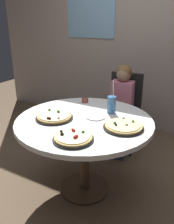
{
  "coord_description": "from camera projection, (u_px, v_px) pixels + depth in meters",
  "views": [
    {
      "loc": [
        0.95,
        -1.64,
        1.57
      ],
      "look_at": [
        0.0,
        0.05,
        0.8
      ],
      "focal_mm": 37.69,
      "sensor_mm": 36.0,
      "label": 1
    }
  ],
  "objects": [
    {
      "name": "ground_plane",
      "position": [
        85.0,
        188.0,
        2.34
      ],
      "size": [
        8.0,
        8.0,
        0.0
      ],
      "primitive_type": "plane",
      "color": "brown"
    },
    {
      "name": "sauce_bowl",
      "position": [
        85.0,
        100.0,
        2.48
      ],
      "size": [
        0.07,
        0.07,
        0.04
      ],
      "primitive_type": "cylinder",
      "color": "brown",
      "rests_on": "dining_table"
    },
    {
      "name": "pizza_pepperoni",
      "position": [
        54.0,
        117.0,
        2.08
      ],
      "size": [
        0.33,
        0.33,
        0.05
      ],
      "color": "black",
      "rests_on": "dining_table"
    },
    {
      "name": "soda_cup",
      "position": [
        112.0,
        105.0,
        2.18
      ],
      "size": [
        0.08,
        0.08,
        0.31
      ],
      "color": "#3F72B2",
      "rests_on": "dining_table"
    },
    {
      "name": "diner_child",
      "position": [
        120.0,
        115.0,
        2.85
      ],
      "size": [
        0.3,
        0.42,
        1.08
      ],
      "color": "#3F4766",
      "rests_on": "ground_plane"
    },
    {
      "name": "plate_small",
      "position": [
        96.0,
        117.0,
        2.11
      ],
      "size": [
        0.18,
        0.18,
        0.01
      ],
      "primitive_type": "cylinder",
      "color": "white",
      "rests_on": "dining_table"
    },
    {
      "name": "chair_wooden",
      "position": [
        124.0,
        107.0,
        2.99
      ],
      "size": [
        0.45,
        0.45,
        0.95
      ],
      "color": "black",
      "rests_on": "ground_plane"
    },
    {
      "name": "pizza_cheese",
      "position": [
        123.0,
        126.0,
        1.89
      ],
      "size": [
        0.33,
        0.33,
        0.05
      ],
      "color": "black",
      "rests_on": "dining_table"
    },
    {
      "name": "pizza_veggie",
      "position": [
        73.0,
        138.0,
        1.71
      ],
      "size": [
        0.3,
        0.3,
        0.05
      ],
      "color": "black",
      "rests_on": "dining_table"
    },
    {
      "name": "dining_table",
      "position": [
        84.0,
        129.0,
        2.1
      ],
      "size": [
        1.21,
        1.21,
        0.75
      ],
      "color": "white",
      "rests_on": "ground_plane"
    },
    {
      "name": "wall_with_window",
      "position": [
        147.0,
        28.0,
        3.23
      ],
      "size": [
        5.2,
        0.14,
        2.9
      ],
      "color": "#A8998E",
      "rests_on": "ground_plane"
    }
  ]
}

